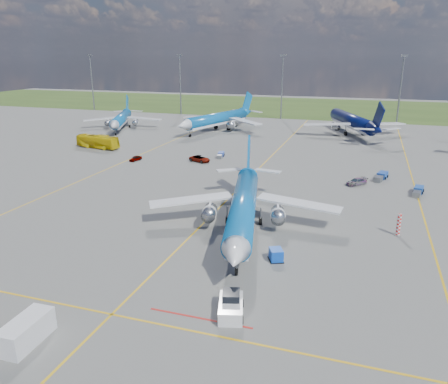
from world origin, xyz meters
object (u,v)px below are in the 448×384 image
(bg_jet_nnw, at_px, (217,131))
(service_car_a, at_px, (136,158))
(uld_container, at_px, (276,255))
(service_car_c, at_px, (357,182))
(warning_post, at_px, (399,225))
(bg_jet_nw, at_px, (122,129))
(bg_jet_n, at_px, (351,134))
(apron_bus, at_px, (98,142))
(baggage_tug_w, at_px, (418,191))
(baggage_tug_c, at_px, (221,155))
(service_car_b, at_px, (200,159))
(main_airliner, at_px, (243,230))
(baggage_tug_e, at_px, (381,176))
(service_van, at_px, (26,331))
(pushback_tug, at_px, (231,306))

(bg_jet_nnw, xyz_separation_m, service_car_a, (-4.37, -43.40, 0.57))
(uld_container, relative_size, service_car_c, 0.42)
(warning_post, distance_m, uld_container, 18.52)
(bg_jet_nw, xyz_separation_m, bg_jet_n, (69.91, 14.00, 0.00))
(apron_bus, xyz_separation_m, baggage_tug_w, (74.06, -15.51, -1.16))
(bg_jet_n, bearing_deg, bg_jet_nw, -11.29)
(baggage_tug_w, bearing_deg, baggage_tug_c, 170.15)
(service_car_b, height_order, service_car_c, service_car_b)
(main_airliner, xyz_separation_m, apron_bus, (-49.97, 40.53, 1.67))
(bg_jet_nw, distance_m, service_car_b, 51.96)
(warning_post, bearing_deg, bg_jet_nw, 141.45)
(uld_container, distance_m, service_car_b, 49.77)
(bg_jet_n, relative_size, main_airliner, 1.12)
(baggage_tug_e, bearing_deg, service_van, -99.18)
(pushback_tug, xyz_separation_m, service_car_b, (-24.37, 54.49, -0.12))
(uld_container, xyz_separation_m, service_car_b, (-26.08, 42.39, -0.02))
(main_airliner, height_order, pushback_tug, main_airliner)
(bg_jet_n, bearing_deg, uld_container, 64.81)
(bg_jet_nnw, distance_m, baggage_tug_e, 63.61)
(apron_bus, xyz_separation_m, baggage_tug_c, (32.82, 0.45, -1.22))
(service_van, xyz_separation_m, baggage_tug_w, (34.53, 53.98, -0.56))
(bg_jet_nnw, xyz_separation_m, service_car_c, (43.49, -47.34, 0.61))
(service_van, relative_size, service_car_c, 1.16)
(bg_jet_n, bearing_deg, main_airliner, 60.34)
(baggage_tug_e, bearing_deg, uld_container, -90.97)
(baggage_tug_c, bearing_deg, service_car_b, -123.89)
(bg_jet_nnw, xyz_separation_m, uld_container, (35.77, -82.12, 0.71))
(warning_post, bearing_deg, apron_bus, 152.95)
(bg_jet_nw, distance_m, service_van, 109.08)
(main_airliner, bearing_deg, warning_post, 0.78)
(service_van, bearing_deg, baggage_tug_w, 55.63)
(bg_jet_nw, distance_m, baggage_tug_c, 50.62)
(warning_post, bearing_deg, service_car_c, 105.22)
(uld_container, relative_size, baggage_tug_w, 0.35)
(main_airliner, relative_size, baggage_tug_c, 8.48)
(bg_jet_nw, height_order, service_van, bg_jet_nw)
(service_car_b, distance_m, baggage_tug_w, 45.15)
(warning_post, bearing_deg, main_airliner, -166.46)
(apron_bus, bearing_deg, baggage_tug_c, -80.22)
(service_car_c, bearing_deg, warning_post, -30.08)
(bg_jet_nnw, distance_m, apron_bus, 39.76)
(bg_jet_nw, bearing_deg, baggage_tug_e, -46.80)
(baggage_tug_e, bearing_deg, bg_jet_n, 114.85)
(baggage_tug_w, distance_m, baggage_tug_c, 44.23)
(bg_jet_nw, relative_size, service_car_c, 8.27)
(service_car_b, bearing_deg, apron_bus, 98.82)
(main_airliner, distance_m, apron_bus, 64.36)
(main_airliner, height_order, service_car_c, main_airliner)
(baggage_tug_e, bearing_deg, main_airliner, -103.36)
(baggage_tug_w, bearing_deg, warning_post, -90.20)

